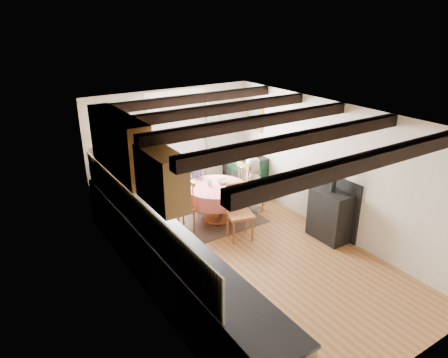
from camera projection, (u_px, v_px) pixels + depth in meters
floor at (250, 258)px, 6.77m from camera, size 3.60×5.50×0.00m
ceiling at (254, 116)px, 5.87m from camera, size 3.60×5.50×0.00m
wall_back at (173, 147)px, 8.46m from camera, size 3.60×0.00×2.40m
wall_front at (412, 284)px, 4.18m from camera, size 3.60×0.00×2.40m
wall_left at (143, 222)px, 5.42m from camera, size 0.00×5.50×2.40m
wall_right at (334, 170)px, 7.23m from camera, size 0.00×5.50×2.40m
beam_a at (367, 161)px, 4.35m from camera, size 3.60×0.16×0.16m
beam_b at (302, 139)px, 5.13m from camera, size 3.60×0.16×0.16m
beam_c at (254, 122)px, 5.90m from camera, size 3.60×0.16×0.16m
beam_d at (217, 109)px, 6.68m from camera, size 3.60×0.16×0.16m
beam_e at (188, 99)px, 7.46m from camera, size 3.60×0.16×0.16m
splash_left at (136, 213)px, 5.66m from camera, size 0.02×4.50×0.55m
splash_back at (127, 156)px, 7.94m from camera, size 1.40×0.02×0.55m
base_cabinet_left at (166, 264)px, 5.85m from camera, size 0.60×5.30×0.88m
base_cabinet_back at (133, 197)px, 7.98m from camera, size 1.30×0.60×0.88m
worktop_left at (166, 235)px, 5.69m from camera, size 0.64×5.30×0.04m
worktop_back at (131, 175)px, 7.80m from camera, size 1.30×0.64×0.04m
wall_cabinet_glass at (119, 144)px, 6.15m from camera, size 0.34×1.80×0.90m
wall_cabinet_solid at (161, 178)px, 5.00m from camera, size 0.34×0.90×0.70m
window_frame at (177, 128)px, 8.35m from camera, size 1.34×0.03×1.54m
window_pane at (177, 128)px, 8.35m from camera, size 1.20×0.01×1.40m
curtain_left at (141, 159)px, 8.04m from camera, size 0.35×0.10×2.10m
curtain_right at (214, 145)px, 8.90m from camera, size 0.35×0.10×2.10m
curtain_rod at (177, 99)px, 8.06m from camera, size 2.00×0.03×0.03m
wall_picture at (255, 117)px, 8.81m from camera, size 0.04×0.50×0.60m
wall_plate at (216, 117)px, 8.78m from camera, size 0.30×0.02×0.30m
rug at (217, 219)px, 8.05m from camera, size 1.67×1.30×0.01m
dining_table at (217, 203)px, 7.92m from camera, size 1.19×1.19×0.72m
chair_near at (240, 213)px, 7.20m from camera, size 0.54×0.55×1.02m
chair_left at (181, 207)px, 7.41m from camera, size 0.50×0.48×1.01m
chair_right at (251, 186)px, 8.26m from camera, size 0.49×0.47×1.05m
aga_range at (244, 174)px, 9.10m from camera, size 0.64×0.98×0.91m
cast_iron_stove at (331, 202)px, 7.14m from camera, size 0.43×0.71×1.43m
child_far at (195, 183)px, 8.27m from camera, size 0.44×0.31×1.17m
child_right at (252, 184)px, 8.23m from camera, size 0.53×0.65×1.14m
bowl_a at (230, 189)px, 7.60m from camera, size 0.27×0.27×0.05m
bowl_b at (223, 181)px, 7.91m from camera, size 0.23×0.23×0.07m
cup at (209, 183)px, 7.79m from camera, size 0.16×0.16×0.10m
canister_tall at (114, 172)px, 7.54m from camera, size 0.15×0.15×0.25m
canister_wide at (126, 168)px, 7.83m from camera, size 0.17×0.17×0.19m
canister_slim at (146, 165)px, 7.92m from camera, size 0.09×0.09×0.26m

